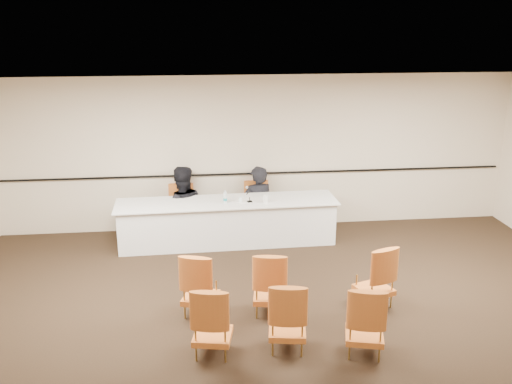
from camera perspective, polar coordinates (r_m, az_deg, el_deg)
floor at (r=7.95m, az=3.63°, el=-13.44°), size 10.00×10.00×0.00m
ceiling at (r=6.92m, az=4.11°, el=8.45°), size 10.00×10.00×0.00m
wall_back at (r=11.10m, az=0.22°, el=3.93°), size 10.00×0.04×3.00m
wall_rail at (r=11.16m, az=0.25°, el=1.88°), size 9.80×0.04×0.03m
panel_table at (r=10.55m, az=-2.89°, el=-3.02°), size 4.06×1.03×0.81m
panelist_main at (r=11.17m, az=0.15°, el=-1.86°), size 0.74×0.58×1.79m
panelist_main_chair at (r=11.15m, az=0.15°, el=-1.49°), size 0.51×0.51×0.95m
panelist_second at (r=11.07m, az=-7.42°, el=-2.07°), size 0.98×0.80×1.84m
panelist_second_chair at (r=11.05m, az=-7.44°, el=-1.82°), size 0.51×0.51×0.95m
papers at (r=10.41m, az=-1.19°, el=-0.92°), size 0.37×0.34×0.00m
microphone at (r=10.33m, az=-0.65°, el=-0.30°), size 0.14×0.21×0.27m
water_bottle at (r=10.30m, az=-3.10°, el=-0.48°), size 0.07×0.07×0.23m
drinking_glass at (r=10.35m, az=-1.55°, el=-0.75°), size 0.07×0.07×0.10m
coffee_cup at (r=10.31m, az=0.96°, el=-0.68°), size 0.12×0.12×0.14m
aud_chair_front_left at (r=8.10m, az=-5.59°, el=-9.06°), size 0.63×0.63×0.95m
aud_chair_front_mid at (r=8.10m, az=1.43°, el=-8.99°), size 0.58×0.58×0.95m
aud_chair_front_right at (r=8.46m, az=11.79°, el=-8.17°), size 0.64×0.64×0.95m
aud_chair_back_left at (r=7.20m, az=-4.39°, el=-12.61°), size 0.59×0.59×0.95m
aud_chair_back_mid at (r=7.29m, az=3.17°, el=-12.17°), size 0.57×0.57×0.95m
aud_chair_back_right at (r=7.32m, az=10.87°, el=-12.38°), size 0.61×0.61×0.95m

